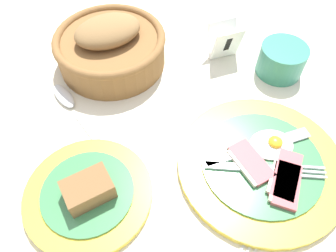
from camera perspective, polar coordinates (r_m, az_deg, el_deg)
The scene contains 7 objects.
ground_plane at distance 0.53m, azimuth 8.06°, elevation -8.07°, with size 3.00×3.00×0.00m, color beige.
breakfast_plate at distance 0.55m, azimuth 15.96°, elevation -6.02°, with size 0.27×0.27×0.03m.
bread_plate at distance 0.51m, azimuth -13.71°, elevation -11.33°, with size 0.19×0.19×0.05m.
sugar_cup at distance 0.68m, azimuth 19.21°, elevation 10.93°, with size 0.09×0.09×0.06m.
bread_basket at distance 0.67m, azimuth -10.00°, elevation 13.50°, with size 0.22×0.22×0.10m.
number_card at distance 0.69m, azimuth 9.83°, elevation 14.29°, with size 0.07×0.06×0.07m.
teaspoon_by_saucer at distance 0.63m, azimuth -16.60°, elevation 3.52°, with size 0.11×0.18×0.01m.
Camera 1 is at (-0.11, -0.23, 0.47)m, focal length 35.00 mm.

